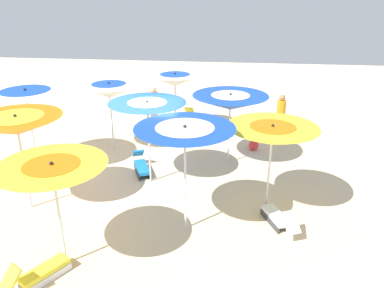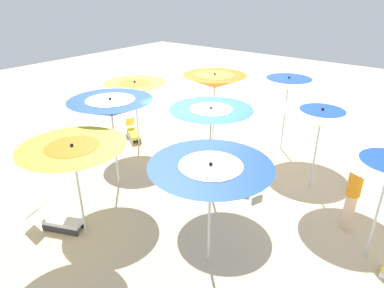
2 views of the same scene
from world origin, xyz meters
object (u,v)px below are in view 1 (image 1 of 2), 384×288
beach_umbrella_6 (175,80)px  beach_ball (254,145)px  lounger_1 (141,166)px  lounger_3 (278,218)px  lounger_0 (187,120)px  beach_umbrella_5 (185,137)px  beach_umbrella_8 (272,135)px  lounger_2 (40,273)px  beach_umbrella_1 (17,125)px  beach_umbrella_2 (53,174)px  beachgoer_1 (281,117)px  beach_umbrella_0 (26,96)px  beach_umbrella_3 (109,90)px  beachgoer_0 (154,110)px  beach_umbrella_4 (147,109)px  beach_umbrella_7 (230,102)px

beach_umbrella_6 → beach_ball: (-2.84, 1.35, -1.81)m
lounger_1 → lounger_3: lounger_3 is taller
lounger_0 → beach_umbrella_5: bearing=12.1°
beach_umbrella_8 → lounger_2: size_ratio=1.79×
beach_umbrella_5 → beach_umbrella_1: bearing=-6.4°
beach_umbrella_2 → beachgoer_1: size_ratio=1.34×
beach_umbrella_2 → beach_ball: (-3.84, -6.17, -1.80)m
beach_umbrella_0 → beachgoer_1: 8.17m
lounger_0 → lounger_1: bearing=-5.5°
beach_umbrella_3 → beach_umbrella_6: size_ratio=1.02×
beach_ball → lounger_2: bearing=58.6°
beach_umbrella_8 → beach_umbrella_3: bearing=-33.4°
beach_umbrella_1 → beach_umbrella_8: beach_umbrella_1 is taller
lounger_2 → beachgoer_0: beachgoer_0 is taller
beach_umbrella_1 → beach_umbrella_2: (-1.74, 1.90, -0.18)m
lounger_0 → lounger_2: bearing=-5.1°
lounger_1 → lounger_3: size_ratio=1.00×
beach_umbrella_6 → beach_umbrella_1: bearing=64.0°
beach_umbrella_1 → beachgoer_1: bearing=-140.9°
lounger_1 → beachgoer_0: bearing=160.7°
beach_umbrella_2 → beach_umbrella_5: 2.64m
beach_umbrella_6 → beach_ball: 3.63m
beach_umbrella_0 → beach_umbrella_8: (-6.71, 1.53, -0.28)m
beach_umbrella_0 → beach_ball: beach_umbrella_0 is taller
beachgoer_0 → beachgoer_1: size_ratio=1.15×
beach_umbrella_4 → lounger_0: (-0.40, -4.80, -1.92)m
beach_umbrella_6 → beach_umbrella_8: beach_umbrella_6 is taller
beach_umbrella_3 → lounger_3: bearing=142.8°
beach_umbrella_6 → beach_umbrella_8: 5.88m
beach_umbrella_5 → beach_umbrella_8: (-1.86, -1.03, -0.28)m
beach_umbrella_2 → lounger_0: size_ratio=1.84×
beach_umbrella_2 → beach_umbrella_7: bearing=-120.9°
beach_umbrella_8 → beach_umbrella_4: bearing=-19.4°
beach_umbrella_5 → beach_umbrella_8: beach_umbrella_5 is taller
beach_umbrella_3 → beach_ball: 5.03m
lounger_2 → lounger_3: lounger_2 is taller
lounger_3 → beach_ball: 4.37m
beach_umbrella_3 → beachgoer_1: (-5.57, -1.48, -1.15)m
lounger_3 → beach_ball: (0.43, -4.35, -0.03)m
beach_umbrella_5 → lounger_0: (0.88, -6.94, -2.02)m
lounger_3 → beachgoer_1: 5.41m
beach_umbrella_0 → beach_umbrella_5: bearing=152.1°
lounger_3 → beachgoer_0: 6.51m
beachgoer_0 → beachgoer_1: bearing=-89.8°
beach_ball → beach_umbrella_6: bearing=-25.4°
beach_umbrella_6 → beachgoer_0: size_ratio=1.18×
beach_umbrella_4 → beach_ball: beach_umbrella_4 is taller
lounger_1 → beachgoer_0: beachgoer_0 is taller
beach_umbrella_1 → beach_umbrella_4: size_ratio=1.03×
beach_umbrella_5 → beach_umbrella_8: bearing=-150.9°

